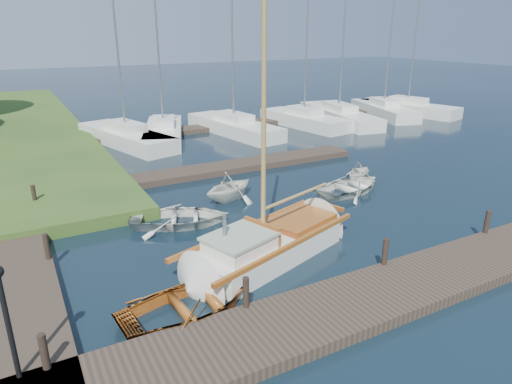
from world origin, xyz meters
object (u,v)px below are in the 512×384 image
mooring_post_5 (34,195)px  tender_b (230,184)px  tender_a (180,215)px  marina_boat_6 (384,109)px  mooring_post_2 (385,252)px  mooring_post_0 (44,351)px  mooring_post_1 (246,292)px  sailboat (271,246)px  mooring_post_3 (487,222)px  lamp_post (5,308)px  marina_boat_5 (339,114)px  marina_boat_1 (164,131)px  marina_boat_4 (304,119)px  marina_boat_0 (126,136)px  marina_boat_2 (234,125)px  tender_d (359,169)px  dinghy (190,300)px  mooring_post_4 (47,246)px  marina_boat_7 (408,107)px  tender_c (351,184)px

mooring_post_5 → tender_b: (7.22, -2.32, -0.04)m
tender_a → marina_boat_6: marina_boat_6 is taller
mooring_post_5 → mooring_post_2: bearing=-49.6°
mooring_post_0 → tender_a: bearing=51.1°
mooring_post_1 → sailboat: 3.32m
mooring_post_0 → mooring_post_3: size_ratio=1.00×
mooring_post_1 → mooring_post_2: 4.50m
marina_boat_6 → tender_a: bearing=135.8°
lamp_post → marina_boat_5: 29.82m
tender_a → marina_boat_1: marina_boat_1 is taller
mooring_post_0 → marina_boat_4: 26.71m
lamp_post → marina_boat_6: 33.61m
mooring_post_2 → tender_a: 7.38m
marina_boat_0 → marina_boat_5: 16.15m
mooring_post_2 → mooring_post_3: (4.50, 0.00, 0.00)m
marina_boat_6 → tender_b: bearing=136.0°
mooring_post_2 → lamp_post: size_ratio=0.33×
marina_boat_5 → marina_boat_2: bearing=99.7°
marina_boat_0 → mooring_post_5: bearing=132.7°
lamp_post → tender_a: 8.42m
tender_a → tender_d: bearing=-62.2°
lamp_post → dinghy: bearing=12.0°
mooring_post_4 → dinghy: size_ratio=0.22×
tender_b → tender_a: bearing=99.5°
marina_boat_2 → sailboat: bearing=148.9°
mooring_post_5 → marina_boat_7: bearing=17.2°
marina_boat_0 → marina_boat_2: (7.18, -0.33, -0.00)m
mooring_post_3 → mooring_post_4: bearing=159.0°
marina_boat_0 → marina_boat_4: 12.75m
mooring_post_1 → marina_boat_0: size_ratio=0.07×
mooring_post_4 → marina_boat_6: marina_boat_6 is taller
dinghy → marina_boat_2: (10.07, 18.24, 0.19)m
lamp_post → marina_boat_6: bearing=34.8°
lamp_post → mooring_post_5: bearing=84.3°
tender_a → marina_boat_6: size_ratio=0.32×
mooring_post_3 → marina_boat_6: size_ratio=0.07×
mooring_post_5 → marina_boat_0: 11.01m
mooring_post_1 → sailboat: size_ratio=0.08×
mooring_post_5 → marina_boat_0: size_ratio=0.07×
mooring_post_3 → tender_b: (-5.78, 7.68, -0.04)m
lamp_post → marina_boat_7: 35.62m
mooring_post_0 → lamp_post: 1.27m
mooring_post_4 → mooring_post_3: bearing=-21.0°
marina_boat_0 → marina_boat_6: 20.83m
mooring_post_0 → mooring_post_4: size_ratio=1.00×
dinghy → marina_boat_4: size_ratio=0.38×
mooring_post_5 → marina_boat_1: (8.20, 9.58, -0.13)m
tender_b → marina_boat_1: (0.98, 11.90, -0.10)m
tender_c → marina_boat_5: size_ratio=0.30×
lamp_post → tender_c: (13.26, 5.98, -1.52)m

